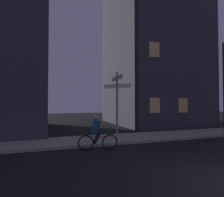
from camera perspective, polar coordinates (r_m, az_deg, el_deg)
sidewalk_kerb at (r=11.62m, az=5.39°, el=-11.79°), size 40.00×2.65×0.14m
signpost at (r=10.56m, az=1.54°, el=0.07°), size 1.21×1.64×3.79m
cyclist at (r=8.75m, az=-4.62°, el=-10.68°), size 1.81×0.38×1.61m
building_right_block at (r=22.39m, az=11.68°, el=19.91°), size 8.13×10.05×20.65m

